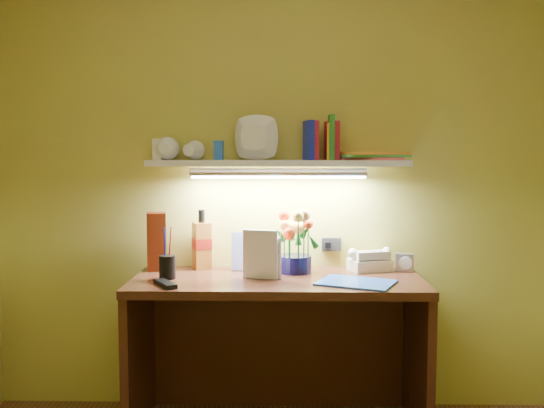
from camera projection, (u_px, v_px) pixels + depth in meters
The scene contains 13 objects.
desk at pixel (278, 354), 2.95m from camera, with size 1.40×0.60×0.75m, color black.
flower_bouquet at pixel (294, 243), 3.04m from camera, with size 0.19×0.19×0.30m, color #0A0A35, non-canonical shape.
telephone at pixel (370, 259), 3.09m from camera, with size 0.20×0.15×0.12m, color #EEEACA, non-canonical shape.
desk_clock at pixel (405, 262), 3.08m from camera, with size 0.09×0.05×0.09m, color #AAAAAE.
whisky_bottle at pixel (202, 239), 3.14m from camera, with size 0.08×0.08×0.31m, color #B06722, non-canonical shape.
whisky_box at pixel (157, 242), 3.10m from camera, with size 0.10×0.10×0.30m, color #521805.
pen_cup at pixel (167, 259), 2.89m from camera, with size 0.08×0.08×0.19m, color black.
art_card at pixel (251, 251), 3.10m from camera, with size 0.19×0.04×0.19m, color silver, non-canonical shape.
tv_remote at pixel (165, 284), 2.74m from camera, with size 0.05×0.18×0.02m, color black.
blue_folder at pixel (356, 283), 2.79m from camera, with size 0.33×0.25×0.01m, color blue.
desk_book_a at pixel (250, 257), 2.91m from camera, with size 0.15×0.02×0.20m, color beige.
desk_book_b at pixel (243, 254), 2.91m from camera, with size 0.17×0.02×0.24m, color white.
wall_shelf at pixel (282, 156), 3.05m from camera, with size 1.32×0.35×0.26m.
Camera 1 is at (0.03, -1.68, 1.35)m, focal length 40.00 mm.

